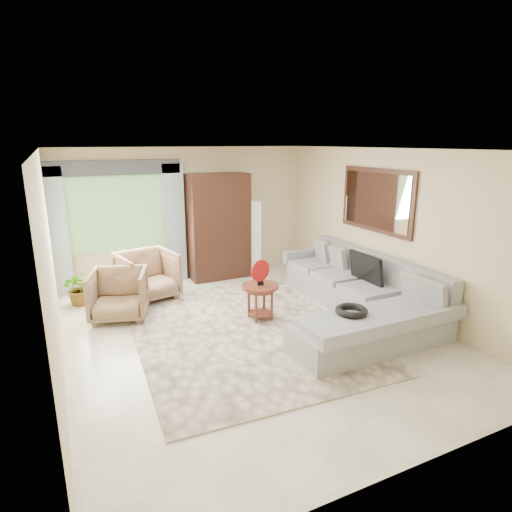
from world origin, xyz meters
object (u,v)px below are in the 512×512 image
sectional_sofa (358,300)px  armoire (219,227)px  potted_plant (79,287)px  armchair_right (148,275)px  floor_lamp (253,237)px  coffee_table (260,302)px  armchair_left (119,295)px  tv_screen (366,268)px

sectional_sofa → armoire: size_ratio=1.65×
armoire → potted_plant: bearing=-171.4°
armchair_right → floor_lamp: (2.38, 0.69, 0.33)m
sectional_sofa → armchair_right: 3.61m
coffee_table → potted_plant: (-2.48, 1.93, 0.00)m
sectional_sofa → armoire: bearing=113.1°
coffee_table → armoire: bearing=84.8°
armoire → floor_lamp: size_ratio=1.40×
potted_plant → floor_lamp: floor_lamp is taller
armchair_left → floor_lamp: 3.30m
floor_lamp → armoire: bearing=-175.7°
armchair_right → floor_lamp: floor_lamp is taller
armchair_left → armoire: 2.63m
floor_lamp → sectional_sofa: bearing=-81.7°
armchair_right → armchair_left: bearing=-142.5°
coffee_table → armchair_left: armchair_left is taller
sectional_sofa → coffee_table: 1.55m
coffee_table → armoire: size_ratio=0.27×
armoire → floor_lamp: bearing=4.3°
potted_plant → armchair_left: bearing=-60.4°
armchair_right → coffee_table: bearing=-63.0°
tv_screen → armchair_right: bearing=146.0°
tv_screen → armchair_left: (-3.67, 1.39, -0.33)m
tv_screen → coffee_table: tv_screen is taller
potted_plant → armoire: (2.69, 0.41, 0.75)m
sectional_sofa → armchair_left: size_ratio=4.04×
tv_screen → floor_lamp: size_ratio=0.49×
armchair_right → sectional_sofa: bearing=-50.6°
armoire → armchair_left: bearing=-148.7°
potted_plant → coffee_table: bearing=-38.0°
sectional_sofa → potted_plant: size_ratio=5.74×
coffee_table → floor_lamp: size_ratio=0.38×
floor_lamp → potted_plant: bearing=-172.4°
coffee_table → potted_plant: size_ratio=0.95×
armchair_right → potted_plant: armchair_right is taller
armchair_left → sectional_sofa: bearing=-7.5°
coffee_table → potted_plant: bearing=142.0°
armoire → floor_lamp: armoire is taller
armchair_left → floor_lamp: (2.97, 1.38, 0.36)m
tv_screen → armchair_right: size_ratio=0.79×
sectional_sofa → potted_plant: sectional_sofa is taller
floor_lamp → tv_screen: bearing=-75.8°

